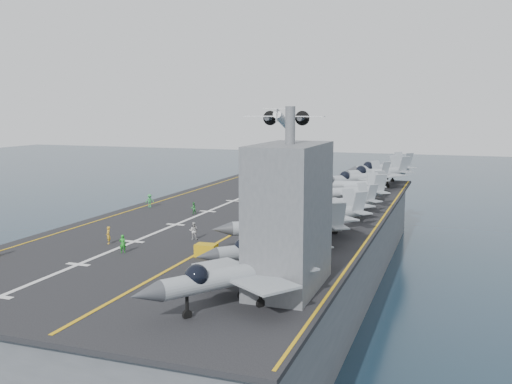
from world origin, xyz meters
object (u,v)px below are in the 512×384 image
(fighter_jet_0, at_px, (234,274))
(tow_cart_a, at_px, (206,250))
(island_superstructure, at_px, (290,199))
(transport_plane, at_px, (284,121))

(fighter_jet_0, distance_m, tow_cart_a, 15.14)
(island_superstructure, height_order, fighter_jet_0, island_superstructure)
(tow_cart_a, bearing_deg, fighter_jet_0, -57.31)
(tow_cart_a, distance_m, transport_plane, 82.09)
(island_superstructure, relative_size, tow_cart_a, 6.78)
(fighter_jet_0, relative_size, transport_plane, 0.88)
(island_superstructure, bearing_deg, tow_cart_a, 147.23)
(fighter_jet_0, relative_size, tow_cart_a, 7.98)
(island_superstructure, bearing_deg, transport_plane, 107.13)
(tow_cart_a, bearing_deg, transport_plane, 101.35)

